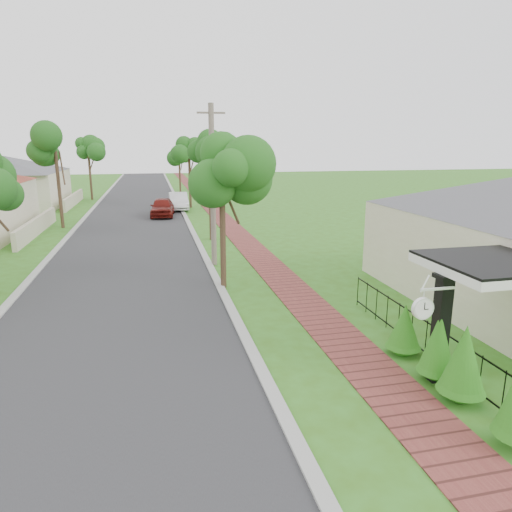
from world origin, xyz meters
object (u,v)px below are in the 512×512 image
object	(u,v)px
near_tree	(222,178)
parked_car_red	(162,207)
station_clock	(424,307)
porch_post	(440,333)
parked_car_white	(178,201)
utility_pole	(213,186)

from	to	relation	value
near_tree	parked_car_red	bearing A→B (deg)	95.58
station_clock	near_tree	bearing A→B (deg)	109.67
near_tree	station_clock	world-z (taller)	near_tree
porch_post	parked_car_red	size ratio (longest dim) A/B	0.61
parked_car_white	near_tree	bearing A→B (deg)	-88.88
station_clock	porch_post	bearing A→B (deg)	28.15
porch_post	parked_car_white	size ratio (longest dim) A/B	0.59
porch_post	station_clock	xyz separation A→B (m)	(-0.75, -0.40, 0.83)
near_tree	utility_pole	world-z (taller)	utility_pole
parked_car_white	station_clock	distance (m)	30.51
parked_car_white	parked_car_red	bearing A→B (deg)	-111.98
station_clock	parked_car_red	bearing A→B (deg)	100.14
porch_post	parked_car_white	world-z (taller)	porch_post
parked_car_red	near_tree	distance (m)	18.84
station_clock	parked_car_white	bearing A→B (deg)	96.41
porch_post	utility_pole	world-z (taller)	utility_pole
near_tree	station_clock	xyz separation A→B (m)	(3.00, -8.40, -2.18)
porch_post	station_clock	distance (m)	1.19
parked_car_white	utility_pole	bearing A→B (deg)	-88.38
porch_post	utility_pole	bearing A→B (deg)	107.77
porch_post	parked_car_white	distance (m)	30.19
parked_car_white	station_clock	bearing A→B (deg)	-83.52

